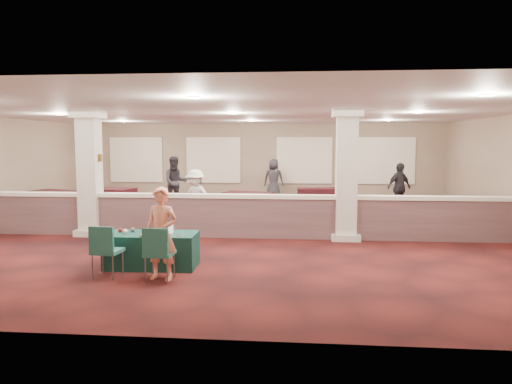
# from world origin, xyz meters

# --- Properties ---
(ground) EXTENTS (16.00, 16.00, 0.00)m
(ground) POSITION_xyz_m (0.00, 0.00, 0.00)
(ground) COLOR #4B1412
(ground) RESTS_ON ground
(wall_back) EXTENTS (16.00, 0.04, 3.20)m
(wall_back) POSITION_xyz_m (0.00, 8.00, 1.60)
(wall_back) COLOR #826B5A
(wall_back) RESTS_ON ground
(wall_front) EXTENTS (16.00, 0.04, 3.20)m
(wall_front) POSITION_xyz_m (0.00, -8.00, 1.60)
(wall_front) COLOR #826B5A
(wall_front) RESTS_ON ground
(ceiling) EXTENTS (16.00, 16.00, 0.02)m
(ceiling) POSITION_xyz_m (0.00, 0.00, 3.20)
(ceiling) COLOR silver
(ceiling) RESTS_ON wall_back
(partition_wall) EXTENTS (15.60, 0.28, 1.10)m
(partition_wall) POSITION_xyz_m (0.00, -1.50, 0.57)
(partition_wall) COLOR #4D3438
(partition_wall) RESTS_ON ground
(column_left) EXTENTS (0.72, 0.72, 3.20)m
(column_left) POSITION_xyz_m (-3.50, -1.50, 1.64)
(column_left) COLOR silver
(column_left) RESTS_ON ground
(column_right) EXTENTS (0.72, 0.72, 3.20)m
(column_right) POSITION_xyz_m (3.00, -1.50, 1.64)
(column_right) COLOR silver
(column_right) RESTS_ON ground
(sconce_left) EXTENTS (0.12, 0.12, 0.18)m
(sconce_left) POSITION_xyz_m (-3.78, -1.50, 2.00)
(sconce_left) COLOR brown
(sconce_left) RESTS_ON column_left
(sconce_right) EXTENTS (0.12, 0.12, 0.18)m
(sconce_right) POSITION_xyz_m (-3.22, -1.50, 2.00)
(sconce_right) COLOR brown
(sconce_right) RESTS_ON column_left
(near_table) EXTENTS (1.74, 0.91, 0.66)m
(near_table) POSITION_xyz_m (-0.93, -4.60, 0.33)
(near_table) COLOR #0E362E
(near_table) RESTS_ON ground
(conf_chair_main) EXTENTS (0.49, 0.49, 0.95)m
(conf_chair_main) POSITION_xyz_m (-0.54, -5.55, 0.56)
(conf_chair_main) COLOR #1F5A5B
(conf_chair_main) RESTS_ON ground
(conf_chair_side) EXTENTS (0.51, 0.51, 0.94)m
(conf_chair_side) POSITION_xyz_m (-1.53, -5.44, 0.56)
(conf_chair_side) COLOR #1F5A5B
(conf_chair_side) RESTS_ON ground
(woman) EXTENTS (0.65, 0.50, 1.63)m
(woman) POSITION_xyz_m (-0.50, -5.46, 0.81)
(woman) COLOR #ED8C67
(woman) RESTS_ON ground
(far_table_front_left) EXTENTS (2.00, 1.49, 0.73)m
(far_table_front_left) POSITION_xyz_m (-6.50, 2.51, 0.36)
(far_table_front_left) COLOR black
(far_table_front_left) RESTS_ON ground
(far_table_front_center) EXTENTS (1.87, 1.19, 0.70)m
(far_table_front_center) POSITION_xyz_m (-2.00, 0.30, 0.35)
(far_table_front_center) COLOR black
(far_table_front_center) RESTS_ON ground
(far_table_front_right) EXTENTS (1.89, 1.06, 0.74)m
(far_table_front_right) POSITION_xyz_m (5.86, 1.09, 0.37)
(far_table_front_right) COLOR black
(far_table_front_right) RESTS_ON ground
(far_table_back_left) EXTENTS (2.07, 1.35, 0.77)m
(far_table_back_left) POSITION_xyz_m (-4.97, 3.20, 0.39)
(far_table_back_left) COLOR black
(far_table_back_left) RESTS_ON ground
(far_table_back_center) EXTENTS (1.83, 1.27, 0.67)m
(far_table_back_center) POSITION_xyz_m (0.06, 3.20, 0.34)
(far_table_back_center) COLOR black
(far_table_back_center) RESTS_ON ground
(far_table_back_right) EXTENTS (1.67, 0.93, 0.65)m
(far_table_back_right) POSITION_xyz_m (2.56, 5.19, 0.33)
(far_table_back_right) COLOR black
(far_table_back_right) RESTS_ON ground
(attendee_a) EXTENTS (1.02, 0.81, 1.88)m
(attendee_a) POSITION_xyz_m (-2.69, 4.00, 0.94)
(attendee_a) COLOR black
(attendee_a) RESTS_ON ground
(attendee_b) EXTENTS (1.13, 0.82, 1.61)m
(attendee_b) POSITION_xyz_m (-1.15, 0.34, 0.80)
(attendee_b) COLOR beige
(attendee_b) RESTS_ON ground
(attendee_c) EXTENTS (1.09, 0.94, 1.69)m
(attendee_c) POSITION_xyz_m (5.22, 3.51, 0.85)
(attendee_c) COLOR black
(attendee_c) RESTS_ON ground
(attendee_d) EXTENTS (0.86, 0.50, 1.70)m
(attendee_d) POSITION_xyz_m (0.73, 7.00, 0.85)
(attendee_d) COLOR black
(attendee_d) RESTS_ON ground
(laptop_base) EXTENTS (0.30, 0.22, 0.02)m
(laptop_base) POSITION_xyz_m (-0.66, -4.64, 0.67)
(laptop_base) COLOR silver
(laptop_base) RESTS_ON near_table
(laptop_screen) EXTENTS (0.30, 0.02, 0.20)m
(laptop_screen) POSITION_xyz_m (-0.67, -4.53, 0.77)
(laptop_screen) COLOR silver
(laptop_screen) RESTS_ON near_table
(screen_glow) EXTENTS (0.27, 0.01, 0.17)m
(screen_glow) POSITION_xyz_m (-0.67, -4.54, 0.76)
(screen_glow) COLOR silver
(screen_glow) RESTS_ON near_table
(knitting) EXTENTS (0.37, 0.28, 0.03)m
(knitting) POSITION_xyz_m (-0.88, -4.82, 0.67)
(knitting) COLOR #C96320
(knitting) RESTS_ON near_table
(yarn_cream) EXTENTS (0.10, 0.10, 0.10)m
(yarn_cream) POSITION_xyz_m (-1.43, -4.71, 0.71)
(yarn_cream) COLOR beige
(yarn_cream) RESTS_ON near_table
(yarn_red) EXTENTS (0.09, 0.09, 0.09)m
(yarn_red) POSITION_xyz_m (-1.56, -4.58, 0.70)
(yarn_red) COLOR maroon
(yarn_red) RESTS_ON near_table
(yarn_grey) EXTENTS (0.09, 0.09, 0.09)m
(yarn_grey) POSITION_xyz_m (-1.34, -4.51, 0.70)
(yarn_grey) COLOR #504F54
(yarn_grey) RESTS_ON near_table
(scissors) EXTENTS (0.11, 0.03, 0.01)m
(scissors) POSITION_xyz_m (-0.34, -4.83, 0.66)
(scissors) COLOR #B2131B
(scissors) RESTS_ON near_table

